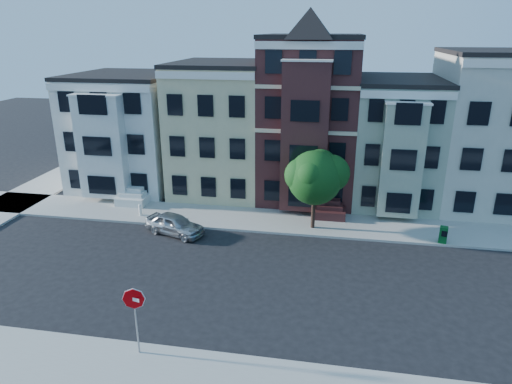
% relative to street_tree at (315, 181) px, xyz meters
% --- Properties ---
extents(ground, '(120.00, 120.00, 0.00)m').
position_rel_street_tree_xyz_m(ground, '(-0.91, -7.21, -3.39)').
color(ground, black).
extents(far_sidewalk, '(60.00, 4.00, 0.15)m').
position_rel_street_tree_xyz_m(far_sidewalk, '(-0.91, 0.79, -3.32)').
color(far_sidewalk, '#9E9B93').
rests_on(far_sidewalk, ground).
extents(house_white, '(8.00, 9.00, 9.00)m').
position_rel_street_tree_xyz_m(house_white, '(-15.91, 7.29, 1.11)').
color(house_white, silver).
rests_on(house_white, ground).
extents(house_yellow, '(7.00, 9.00, 10.00)m').
position_rel_street_tree_xyz_m(house_yellow, '(-7.91, 7.29, 1.61)').
color(house_yellow, beige).
rests_on(house_yellow, ground).
extents(house_brown, '(7.00, 9.00, 12.00)m').
position_rel_street_tree_xyz_m(house_brown, '(-0.91, 7.29, 2.61)').
color(house_brown, '#3F1A1B').
rests_on(house_brown, ground).
extents(house_green, '(6.00, 9.00, 9.00)m').
position_rel_street_tree_xyz_m(house_green, '(5.59, 7.29, 1.11)').
color(house_green, '#939F88').
rests_on(house_green, ground).
extents(house_cream, '(8.00, 9.00, 11.00)m').
position_rel_street_tree_xyz_m(house_cream, '(12.59, 7.29, 2.11)').
color(house_cream, beige).
rests_on(house_cream, ground).
extents(street_tree, '(7.23, 7.23, 6.48)m').
position_rel_street_tree_xyz_m(street_tree, '(0.00, 0.00, 0.00)').
color(street_tree, '#145015').
rests_on(street_tree, far_sidewalk).
extents(parked_car, '(4.36, 2.87, 1.38)m').
position_rel_street_tree_xyz_m(parked_car, '(-8.80, -2.28, -2.70)').
color(parked_car, '#AFB3B8').
rests_on(parked_car, ground).
extents(newspaper_box, '(0.56, 0.52, 1.05)m').
position_rel_street_tree_xyz_m(newspaper_box, '(8.06, -0.91, -2.72)').
color(newspaper_box, '#0A5621').
rests_on(newspaper_box, far_sidewalk).
extents(fire_hydrant, '(0.31, 0.31, 0.66)m').
position_rel_street_tree_xyz_m(fire_hydrant, '(-12.19, 0.00, -2.91)').
color(fire_hydrant, white).
rests_on(fire_hydrant, far_sidewalk).
extents(stop_sign, '(0.94, 0.33, 3.39)m').
position_rel_street_tree_xyz_m(stop_sign, '(-6.26, -13.80, -1.54)').
color(stop_sign, '#C10004').
rests_on(stop_sign, near_sidewalk).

